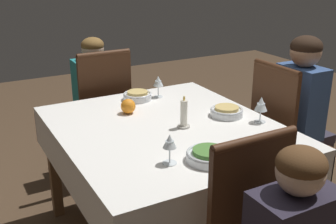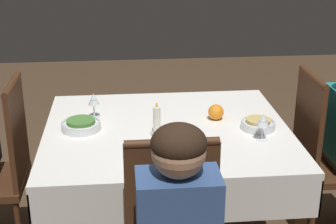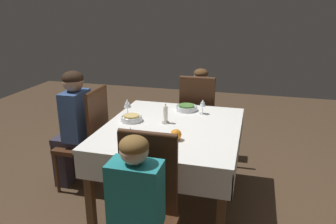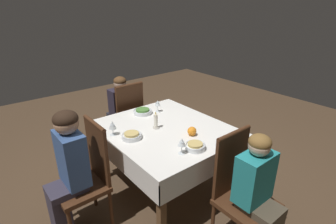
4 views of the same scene
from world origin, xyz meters
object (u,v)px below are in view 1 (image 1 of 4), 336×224
at_px(chair_south, 284,135).
at_px(person_adult_denim, 304,112).
at_px(dining_table, 167,140).
at_px(bowl_west, 209,155).
at_px(bowl_south, 227,111).
at_px(wine_glass_east, 158,82).
at_px(orange_fruit, 128,106).
at_px(bowl_east, 138,96).
at_px(candle_centerpiece, 184,115).
at_px(person_child_teal, 93,99).
at_px(wine_glass_south, 261,105).
at_px(wine_glass_west, 170,143).
at_px(chair_east, 102,112).

height_order(chair_south, person_adult_denim, person_adult_denim).
distance_m(dining_table, bowl_west, 0.47).
height_order(bowl_south, bowl_west, same).
xyz_separation_m(wine_glass_east, orange_fruit, (-0.18, 0.29, -0.06)).
bearing_deg(bowl_east, wine_glass_east, -96.57).
distance_m(bowl_east, bowl_west, 0.94).
relative_size(person_adult_denim, orange_fruit, 13.33).
bearing_deg(dining_table, candle_centerpiece, -128.87).
bearing_deg(person_child_teal, wine_glass_south, 112.60).
xyz_separation_m(dining_table, wine_glass_south, (-0.20, -0.48, 0.18)).
bearing_deg(person_child_teal, bowl_east, 99.42).
bearing_deg(wine_glass_east, dining_table, 157.62).
xyz_separation_m(wine_glass_south, bowl_east, (0.68, 0.43, -0.07)).
bearing_deg(person_child_teal, orange_fruit, 86.19).
distance_m(person_adult_denim, person_child_teal, 1.53).
relative_size(bowl_east, wine_glass_west, 1.29).
bearing_deg(wine_glass_west, person_adult_denim, -73.79).
xyz_separation_m(dining_table, bowl_west, (-0.45, 0.03, 0.11)).
bearing_deg(chair_east, wine_glass_east, 118.51).
distance_m(bowl_west, candle_centerpiece, 0.41).
distance_m(person_adult_denim, bowl_west, 1.10).
height_order(dining_table, orange_fruit, orange_fruit).
relative_size(chair_east, wine_glass_east, 7.03).
relative_size(chair_south, chair_east, 1.00).
xyz_separation_m(chair_east, person_adult_denim, (-0.95, -1.04, 0.12)).
bearing_deg(person_adult_denim, orange_fruit, 73.25).
bearing_deg(bowl_west, wine_glass_west, 69.38).
relative_size(chair_south, person_adult_denim, 0.87).
height_order(person_adult_denim, person_child_teal, person_adult_denim).
xyz_separation_m(dining_table, candle_centerpiece, (-0.06, -0.07, 0.15)).
xyz_separation_m(bowl_west, wine_glass_west, (0.06, 0.17, 0.07)).
relative_size(chair_east, orange_fruit, 11.58).
bearing_deg(chair_east, person_child_teal, -90.00).
bearing_deg(bowl_south, person_child_teal, 21.08).
distance_m(bowl_west, wine_glass_west, 0.19).
distance_m(dining_table, person_child_teal, 1.08).
relative_size(bowl_south, orange_fruit, 2.17).
height_order(chair_south, bowl_west, chair_south).
relative_size(dining_table, bowl_west, 6.20).
bearing_deg(dining_table, person_child_teal, 2.59).
distance_m(dining_table, bowl_south, 0.40).
distance_m(bowl_east, wine_glass_east, 0.16).
bearing_deg(chair_south, person_adult_denim, -90.00).
height_order(dining_table, bowl_east, bowl_east).
xyz_separation_m(person_adult_denim, wine_glass_west, (-0.34, 1.19, 0.18)).
height_order(bowl_east, wine_glass_east, wine_glass_east).
relative_size(person_child_teal, wine_glass_south, 7.20).
bearing_deg(bowl_south, wine_glass_south, -148.30).
height_order(dining_table, chair_east, chair_east).
bearing_deg(candle_centerpiece, chair_south, -89.05).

